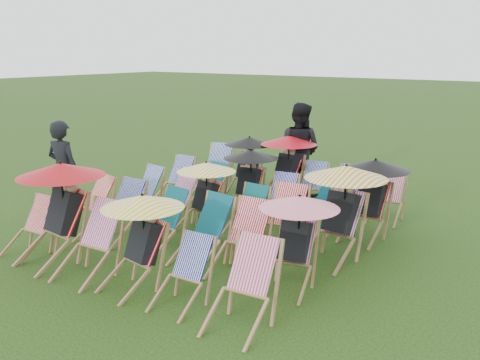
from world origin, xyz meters
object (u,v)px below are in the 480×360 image
Objects in this scene: deckchair_29 at (387,197)px; deckchair_0 at (28,227)px; person_rear at (299,150)px; deckchair_5 at (242,287)px; person_left at (64,170)px.

deckchair_0 is at bearing -134.07° from deckchair_29.
deckchair_0 is 0.42× the size of person_rear.
deckchair_5 is 5.66m from person_rear.
person_rear reaches higher than person_left.
person_left is (-4.77, -3.22, 0.47)m from deckchair_29.
deckchair_5 is (3.86, 0.02, 0.06)m from deckchair_0.
person_left is at bearing 159.24° from deckchair_5.
person_rear is (2.65, 3.81, 0.08)m from person_left.
person_left reaches higher than deckchair_29.
deckchair_29 is (3.79, 4.62, 0.02)m from deckchair_0.
deckchair_5 is 0.49× the size of person_rear.
deckchair_29 is 5.77m from person_left.
person_rear reaches higher than deckchair_0.
deckchair_5 reaches higher than deckchair_0.
person_left is 4.64m from person_rear.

